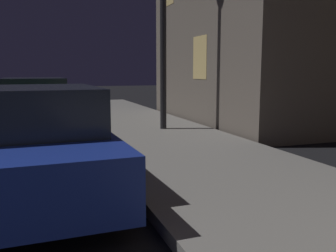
{
  "coord_description": "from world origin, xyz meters",
  "views": [
    {
      "loc": [
        2.9,
        -1.2,
        1.62
      ],
      "look_at": [
        4.16,
        2.35,
        1.06
      ],
      "focal_mm": 39.81,
      "sensor_mm": 36.0,
      "label": 1
    }
  ],
  "objects": [
    {
      "name": "car_blue",
      "position": [
        2.85,
        3.85,
        0.7
      ],
      "size": [
        2.06,
        4.24,
        1.43
      ],
      "color": "navy",
      "rests_on": "ground"
    },
    {
      "name": "car_green",
      "position": [
        2.85,
        10.27,
        0.71
      ],
      "size": [
        2.18,
        4.6,
        1.43
      ],
      "color": "#19592D",
      "rests_on": "ground"
    }
  ]
}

